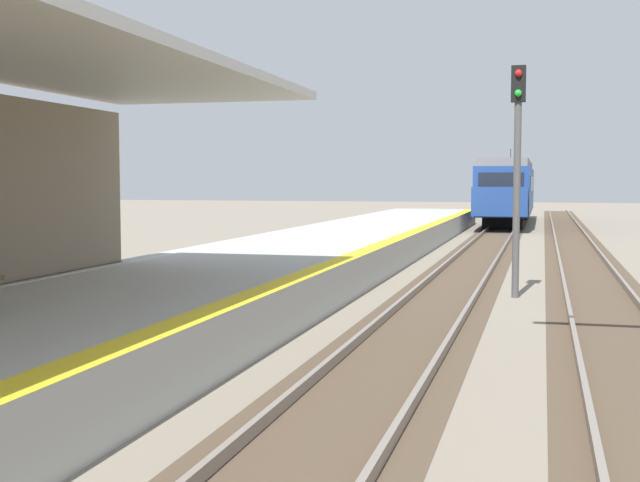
# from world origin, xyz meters

# --- Properties ---
(station_platform) EXTENTS (5.00, 80.00, 0.91)m
(station_platform) POSITION_xyz_m (-2.50, 16.00, 0.45)
(station_platform) COLOR #A8A8A3
(station_platform) RESTS_ON ground
(track_pair_nearest_platform) EXTENTS (2.34, 120.00, 0.16)m
(track_pair_nearest_platform) POSITION_xyz_m (1.90, 20.00, 0.05)
(track_pair_nearest_platform) COLOR #4C3D2D
(track_pair_nearest_platform) RESTS_ON ground
(track_pair_middle) EXTENTS (2.34, 120.00, 0.16)m
(track_pair_middle) POSITION_xyz_m (5.30, 20.00, 0.05)
(track_pair_middle) COLOR #4C3D2D
(track_pair_middle) RESTS_ON ground
(approaching_train) EXTENTS (2.93, 19.60, 4.76)m
(approaching_train) POSITION_xyz_m (1.90, 56.60, 2.18)
(approaching_train) COLOR navy
(approaching_train) RESTS_ON ground
(rail_signal_post) EXTENTS (0.32, 0.34, 5.20)m
(rail_signal_post) POSITION_xyz_m (3.46, 22.80, 3.19)
(rail_signal_post) COLOR #4C4C4C
(rail_signal_post) RESTS_ON ground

